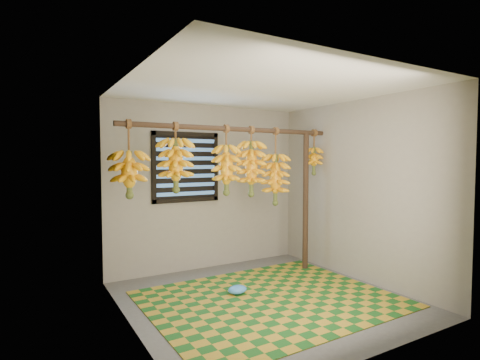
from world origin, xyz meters
TOP-DOWN VIEW (x-y plane):
  - floor at (0.00, 0.00)m, footprint 3.00×3.00m
  - ceiling at (0.00, 0.00)m, footprint 3.00×3.00m
  - wall_back at (0.00, 1.50)m, footprint 3.00×0.01m
  - wall_left at (-1.50, 0.00)m, footprint 0.01×3.00m
  - wall_right at (1.50, 0.00)m, footprint 0.01×3.00m
  - window at (-0.35, 1.48)m, footprint 1.00×0.04m
  - hanging_pole at (0.00, 0.70)m, footprint 3.00×0.06m
  - support_post at (1.20, 0.70)m, footprint 0.08×0.08m
  - woven_mat at (0.05, -0.05)m, footprint 2.76×2.22m
  - plastic_bag at (-0.19, 0.28)m, footprint 0.26×0.19m
  - banana_bunch_a at (-1.34, 0.70)m, footprint 0.38×0.38m
  - banana_bunch_b at (-0.79, 0.70)m, footprint 0.39×0.39m
  - banana_bunch_c at (-0.12, 0.70)m, footprint 0.34×0.34m
  - banana_bunch_d at (0.26, 0.70)m, footprint 0.38×0.38m
  - banana_bunch_e at (0.66, 0.70)m, footprint 0.38×0.38m
  - banana_bunch_f at (1.35, 0.70)m, footprint 0.26×0.26m

SIDE VIEW (x-z plane):
  - floor at x=0.00m, z-range -0.01..0.00m
  - woven_mat at x=0.05m, z-range 0.00..0.01m
  - plastic_bag at x=-0.19m, z-range 0.01..0.11m
  - support_post at x=1.20m, z-range 0.00..2.00m
  - wall_back at x=0.00m, z-range 0.00..2.40m
  - wall_left at x=-1.50m, z-range 0.00..2.40m
  - wall_right at x=1.50m, z-range 0.00..2.40m
  - banana_bunch_e at x=0.66m, z-range 0.81..1.87m
  - banana_bunch_a at x=-1.34m, z-range 1.01..1.88m
  - banana_bunch_c at x=-0.12m, z-range 1.04..1.92m
  - banana_bunch_d at x=0.26m, z-range 1.03..1.95m
  - window at x=-0.35m, z-range 1.00..2.00m
  - banana_bunch_b at x=-0.79m, z-range 1.13..1.95m
  - banana_bunch_f at x=1.35m, z-range 1.26..1.92m
  - hanging_pole at x=0.00m, z-range 1.97..2.03m
  - ceiling at x=0.00m, z-range 2.40..2.41m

